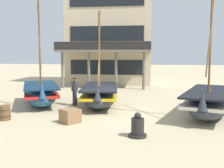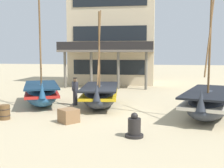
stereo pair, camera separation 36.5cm
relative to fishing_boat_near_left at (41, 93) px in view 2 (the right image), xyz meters
name	(u,v)px [view 2 (the right image)]	position (x,y,z in m)	size (l,w,h in m)	color
ground_plane	(109,112)	(4.43, -1.41, -0.71)	(120.00, 120.00, 0.00)	tan
fishing_boat_near_left	(41,93)	(0.00, 0.00, 0.00)	(3.74, 5.30, 6.66)	#23517A
fishing_boat_centre_large	(209,102)	(9.55, -1.69, 0.01)	(3.67, 6.01, 6.96)	#2D333D
fishing_boat_far_right	(100,95)	(3.67, -0.03, -0.02)	(2.56, 5.11, 5.68)	#2D333D
fisherman_by_hull	(75,92)	(2.08, 0.16, 0.13)	(0.42, 0.35, 1.68)	#33333D
capstan_winch	(134,128)	(6.11, -5.66, -0.34)	(0.70, 0.70, 0.94)	black
wooden_barrel	(4,112)	(-0.22, -3.86, -0.36)	(0.56, 0.56, 0.70)	brown
cargo_crate	(69,116)	(2.99, -3.95, -0.39)	(0.75, 0.75, 0.63)	olive
harbor_building_main	(114,35)	(2.43, 13.30, 4.27)	(8.80, 8.65, 9.98)	beige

